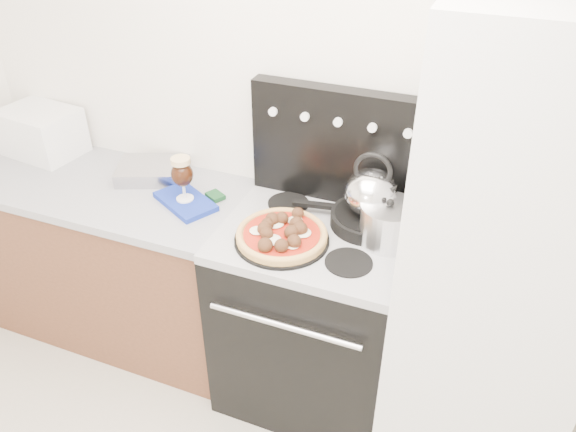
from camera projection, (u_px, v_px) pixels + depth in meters
The scene contains 16 objects.
room_shell at pixel (176, 305), 1.42m from camera, with size 3.52×3.01×2.52m.
base_cabinet at pixel (113, 260), 2.89m from camera, with size 1.45×0.60×0.86m, color brown.
countertop at pixel (96, 185), 2.64m from camera, with size 1.48×0.63×0.04m, color #9C9DA5.
stove_body at pixel (313, 318), 2.53m from camera, with size 0.76×0.65×0.88m, color black.
cooktop at pixel (316, 235), 2.27m from camera, with size 0.76×0.65×0.04m, color #ADADB2.
backguard at pixel (340, 147), 2.33m from camera, with size 0.76×0.08×0.50m, color black.
fridge at pixel (499, 270), 2.01m from camera, with size 0.64×0.68×1.90m, color silver.
toaster_oven at pixel (42, 132), 2.81m from camera, with size 0.37×0.27×0.23m, color white.
foil_sheet at pixel (154, 170), 2.65m from camera, with size 0.32×0.24×0.06m, color silver.
oven_mitt at pixel (185, 202), 2.46m from camera, with size 0.29×0.17×0.02m, color #172D9F.
beer_glass at pixel (183, 179), 2.39m from camera, with size 0.10×0.10×0.21m, color black, non-canonical shape.
pizza_pan at pixel (282, 240), 2.20m from camera, with size 0.37×0.37×0.01m, color black.
pizza at pixel (282, 233), 2.18m from camera, with size 0.36×0.36×0.05m, color tan, non-canonical shape.
skillet at pixel (368, 219), 2.28m from camera, with size 0.31×0.31×0.06m, color black.
tea_kettle at pixel (371, 189), 2.20m from camera, with size 0.21×0.21×0.23m, color white, non-canonical shape.
stock_pot at pixel (388, 225), 2.16m from camera, with size 0.21×0.21×0.16m, color silver.
Camera 1 is at (0.65, -0.58, 2.23)m, focal length 35.00 mm.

